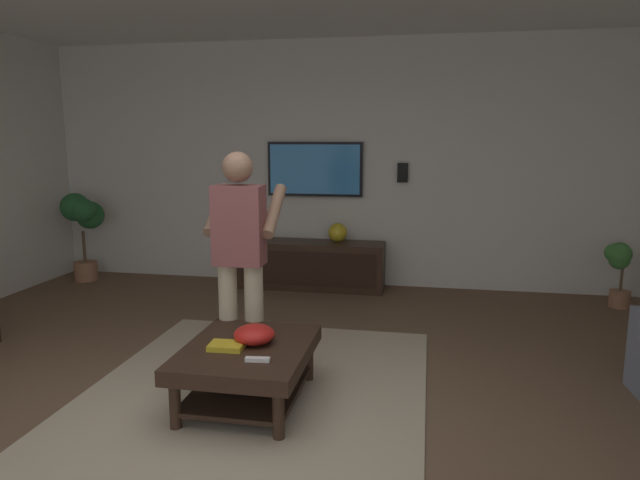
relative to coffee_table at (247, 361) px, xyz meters
The scene contains 16 objects.
ground_plane 0.50m from the coffee_table, behind, with size 8.79×8.79×0.00m, color brown.
wall_back_tv 3.50m from the coffee_table, ahead, with size 0.10×7.22×2.86m, color silver.
area_rug 0.35m from the coffee_table, ahead, with size 2.70×2.32×0.01m, color tan.
coffee_table is the anchor object (origin of this frame).
media_console 2.99m from the coffee_table, ahead, with size 0.45×1.70×0.55m.
tv 3.40m from the coffee_table, ahead, with size 0.05×1.13×0.63m.
person_standing 0.86m from the coffee_table, 21.69° to the left, with size 0.54×0.54×1.64m.
potted_plant_tall 4.12m from the coffee_table, 46.72° to the left, with size 0.50×0.45×1.09m.
potted_plant_short 4.19m from the coffee_table, 47.39° to the right, with size 0.25×0.28×0.68m.
bowl 0.18m from the coffee_table, 33.95° to the right, with size 0.27×0.27×0.12m, color red.
remote_white 0.31m from the coffee_table, 149.35° to the right, with size 0.15×0.04×0.02m, color white.
remote_black 0.27m from the coffee_table, ahead, with size 0.15×0.04×0.02m, color black.
book 0.18m from the coffee_table, 125.36° to the left, with size 0.22×0.16×0.04m, color gold.
vase_round 3.06m from the coffee_table, ahead, with size 0.22×0.22×0.22m, color gold.
wall_speaker_left 3.50m from the coffee_table, 14.42° to the right, with size 0.06×0.12×0.22m, color black.
wall_speaker_right 3.60m from the coffee_table, 19.79° to the left, with size 0.06×0.12×0.22m, color black.
Camera 1 is at (-2.99, -1.07, 1.73)m, focal length 32.02 mm.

